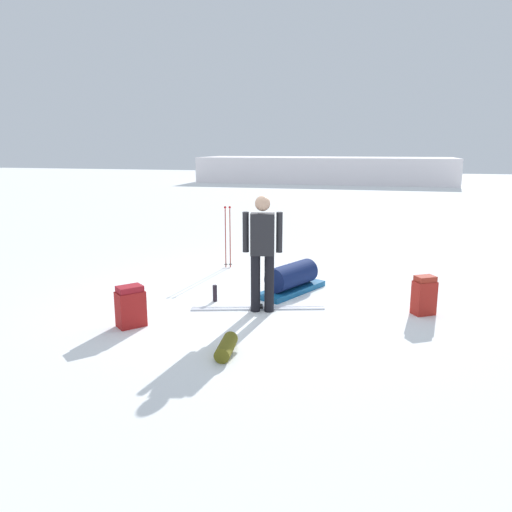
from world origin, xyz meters
TOP-DOWN VIEW (x-y plane):
  - ground_plane at (0.00, 0.00)m, footprint 80.00×80.00m
  - distant_snow_ridge at (-2.29, 26.33)m, footprint 16.45×5.30m
  - skier_standing at (0.24, -0.56)m, footprint 0.56×0.29m
  - ski_pair_near at (0.15, -0.46)m, footprint 1.95×0.74m
  - backpack_large_dark at (-1.31, -1.62)m, footprint 0.42×0.44m
  - backpack_bright at (2.52, -0.09)m, footprint 0.37×0.34m
  - ski_poles_planted_near at (-1.09, 1.92)m, footprint 0.16×0.10m
  - gear_sled at (0.47, 0.52)m, footprint 0.99×1.45m
  - sleeping_mat_rolled at (0.23, -2.18)m, footprint 0.25×0.57m
  - thermos_bottle at (-0.59, -0.28)m, footprint 0.07×0.07m

SIDE VIEW (x-z plane):
  - ground_plane at x=0.00m, z-range 0.00..0.00m
  - ski_pair_near at x=0.15m, z-range -0.01..0.04m
  - sleeping_mat_rolled at x=0.23m, z-range 0.00..0.18m
  - thermos_bottle at x=-0.59m, z-range 0.00..0.26m
  - gear_sled at x=0.47m, z-range -0.02..0.47m
  - backpack_large_dark at x=-1.31m, z-range -0.01..0.56m
  - backpack_bright at x=2.52m, z-range -0.01..0.56m
  - ski_poles_planted_near at x=-1.09m, z-range 0.07..1.30m
  - distant_snow_ridge at x=-2.29m, z-range 0.00..1.65m
  - skier_standing at x=0.24m, z-range 0.10..1.80m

